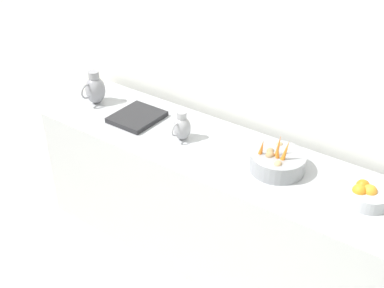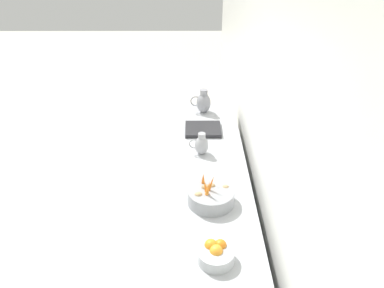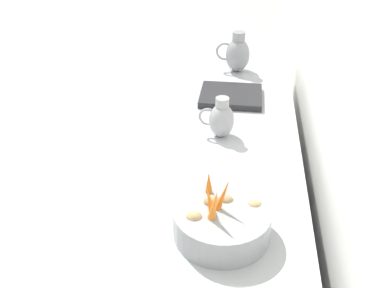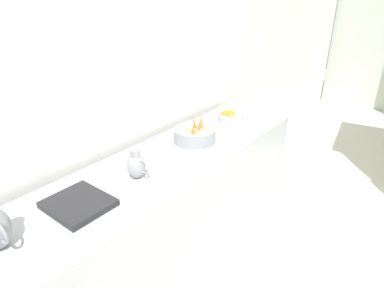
# 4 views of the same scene
# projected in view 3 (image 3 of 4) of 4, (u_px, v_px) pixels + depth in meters

# --- Properties ---
(prep_counter) EXTENTS (0.69, 2.74, 0.89)m
(prep_counter) POSITION_uv_depth(u_px,v_px,m) (218.00, 252.00, 2.07)
(prep_counter) COLOR #ADAFB5
(prep_counter) RESTS_ON ground_plane
(vegetable_colander) EXTENTS (0.34, 0.34, 0.24)m
(vegetable_colander) POSITION_uv_depth(u_px,v_px,m) (221.00, 221.00, 1.51)
(vegetable_colander) COLOR gray
(vegetable_colander) RESTS_ON prep_counter
(metal_pitcher_tall) EXTENTS (0.21, 0.15, 0.25)m
(metal_pitcher_tall) POSITION_uv_depth(u_px,v_px,m) (237.00, 54.00, 2.76)
(metal_pitcher_tall) COLOR gray
(metal_pitcher_tall) RESTS_ON prep_counter
(metal_pitcher_short) EXTENTS (0.17, 0.12, 0.20)m
(metal_pitcher_short) POSITION_uv_depth(u_px,v_px,m) (221.00, 119.00, 2.07)
(metal_pitcher_short) COLOR #939399
(metal_pitcher_short) RESTS_ON prep_counter
(counter_sink_basin) EXTENTS (0.34, 0.30, 0.04)m
(counter_sink_basin) POSITION_uv_depth(u_px,v_px,m) (231.00, 96.00, 2.46)
(counter_sink_basin) COLOR #232326
(counter_sink_basin) RESTS_ON prep_counter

